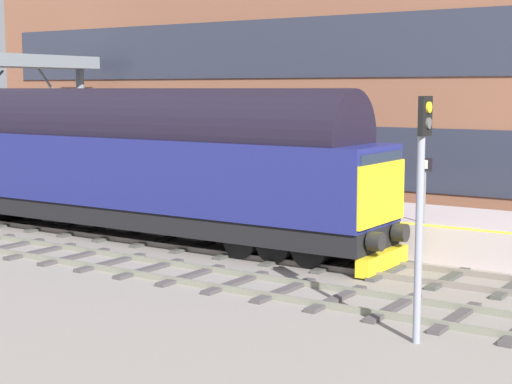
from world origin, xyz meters
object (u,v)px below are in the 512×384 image
waiting_passenger (172,165)px  diesel_locomotive (114,158)px  signal_post_near (421,192)px  platform_number_sign (424,179)px

waiting_passenger → diesel_locomotive: bearing=99.3°
signal_post_near → platform_number_sign: bearing=21.4°
diesel_locomotive → waiting_passenger: (3.46, 0.52, -0.49)m
signal_post_near → platform_number_sign: size_ratio=2.53×
signal_post_near → waiting_passenger: size_ratio=2.77×
signal_post_near → waiting_passenger: (8.57, 12.86, -0.83)m
diesel_locomotive → signal_post_near: size_ratio=4.15×
signal_post_near → waiting_passenger: 15.47m
diesel_locomotive → signal_post_near: bearing=-112.5°
platform_number_sign → signal_post_near: bearing=-158.6°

